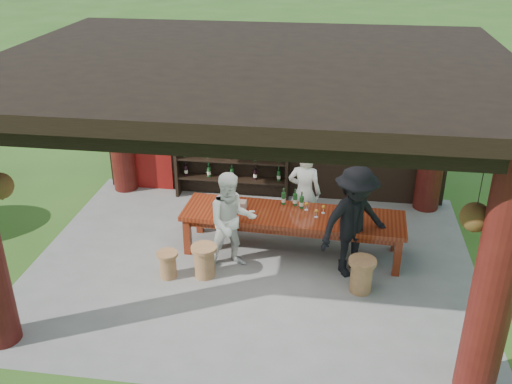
# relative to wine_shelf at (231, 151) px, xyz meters

# --- Properties ---
(ground) EXTENTS (90.00, 90.00, 0.00)m
(ground) POSITION_rel_wine_shelf_xyz_m (0.80, -2.45, -1.04)
(ground) COLOR #2D5119
(ground) RESTS_ON ground
(pavilion) EXTENTS (7.50, 6.00, 3.60)m
(pavilion) POSITION_rel_wine_shelf_xyz_m (0.79, -2.02, 1.09)
(pavilion) COLOR slate
(pavilion) RESTS_ON ground
(wine_shelf) EXTENTS (2.34, 0.36, 2.06)m
(wine_shelf) POSITION_rel_wine_shelf_xyz_m (0.00, 0.00, 0.00)
(wine_shelf) COLOR black
(wine_shelf) RESTS_ON ground
(tasting_table) EXTENTS (3.82, 1.14, 0.75)m
(tasting_table) POSITION_rel_wine_shelf_xyz_m (1.42, -1.99, -0.40)
(tasting_table) COLOR #5B1A0D
(tasting_table) RESTS_ON ground
(stool_near_left) EXTENTS (0.42, 0.42, 0.55)m
(stool_near_left) POSITION_rel_wine_shelf_xyz_m (0.08, -2.93, -0.74)
(stool_near_left) COLOR brown
(stool_near_left) RESTS_ON ground
(stool_near_right) EXTENTS (0.43, 0.43, 0.57)m
(stool_near_right) POSITION_rel_wine_shelf_xyz_m (2.59, -2.99, -0.73)
(stool_near_right) COLOR brown
(stool_near_right) RESTS_ON ground
(stool_far_left) EXTENTS (0.35, 0.35, 0.46)m
(stool_far_left) POSITION_rel_wine_shelf_xyz_m (-0.50, -3.05, -0.79)
(stool_far_left) COLOR brown
(stool_far_left) RESTS_ON ground
(host) EXTENTS (0.63, 0.45, 1.64)m
(host) POSITION_rel_wine_shelf_xyz_m (1.57, -1.29, -0.21)
(host) COLOR white
(host) RESTS_ON ground
(guest_woman) EXTENTS (1.00, 0.90, 1.69)m
(guest_woman) POSITION_rel_wine_shelf_xyz_m (0.47, -2.57, -0.19)
(guest_woman) COLOR white
(guest_woman) RESTS_ON ground
(guest_man) EXTENTS (1.40, 1.26, 1.89)m
(guest_man) POSITION_rel_wine_shelf_xyz_m (2.44, -2.50, -0.09)
(guest_man) COLOR black
(guest_man) RESTS_ON ground
(table_bottles) EXTENTS (0.40, 0.18, 0.31)m
(table_bottles) POSITION_rel_wine_shelf_xyz_m (1.40, -1.68, -0.13)
(table_bottles) COLOR #194C1E
(table_bottles) RESTS_ON tasting_table
(table_glasses) EXTENTS (2.18, 0.40, 0.15)m
(table_glasses) POSITION_rel_wine_shelf_xyz_m (1.88, -1.99, -0.21)
(table_glasses) COLOR silver
(table_glasses) RESTS_ON tasting_table
(napkin_basket) EXTENTS (0.27, 0.19, 0.14)m
(napkin_basket) POSITION_rel_wine_shelf_xyz_m (0.48, -1.92, -0.22)
(napkin_basket) COLOR #BF6672
(napkin_basket) RESTS_ON tasting_table
(shrubs) EXTENTS (19.96, 8.55, 1.36)m
(shrubs) POSITION_rel_wine_shelf_xyz_m (1.89, -1.51, -0.48)
(shrubs) COLOR #194C14
(shrubs) RESTS_ON ground
(trees) EXTENTS (21.40, 9.42, 4.80)m
(trees) POSITION_rel_wine_shelf_xyz_m (4.14, -1.24, 2.33)
(trees) COLOR #3F2819
(trees) RESTS_ON ground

